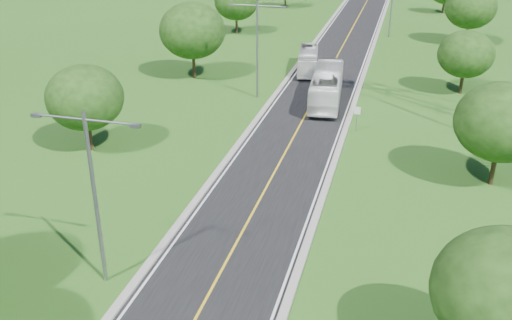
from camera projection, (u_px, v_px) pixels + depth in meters
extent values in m
plane|color=#295919|center=(333.00, 65.00, 72.55)|extent=(260.00, 260.00, 0.00)
cube|color=black|center=(339.00, 53.00, 77.80)|extent=(8.00, 150.00, 0.06)
cube|color=gray|center=(308.00, 50.00, 78.76)|extent=(0.50, 150.00, 0.22)
cube|color=gray|center=(371.00, 54.00, 76.77)|extent=(0.50, 150.00, 0.22)
cylinder|color=slate|center=(357.00, 119.00, 51.56)|extent=(0.08, 0.08, 2.40)
cube|color=white|center=(357.00, 111.00, 51.19)|extent=(0.55, 0.04, 0.70)
cylinder|color=slate|center=(96.00, 202.00, 29.80)|extent=(0.22, 0.22, 10.00)
cylinder|color=slate|center=(59.00, 117.00, 28.19)|extent=(2.80, 0.12, 0.12)
cylinder|color=slate|center=(110.00, 122.00, 27.53)|extent=(2.80, 0.12, 0.12)
cube|color=slate|center=(36.00, 115.00, 28.52)|extent=(0.50, 0.25, 0.18)
cube|color=slate|center=(135.00, 126.00, 27.25)|extent=(0.50, 0.25, 0.18)
cylinder|color=slate|center=(257.00, 51.00, 58.71)|extent=(0.22, 0.22, 10.00)
cylinder|color=slate|center=(244.00, 5.00, 57.10)|extent=(2.80, 0.12, 0.12)
cylinder|color=slate|center=(271.00, 6.00, 56.45)|extent=(2.80, 0.12, 0.12)
cube|color=slate|center=(231.00, 5.00, 57.43)|extent=(0.50, 0.25, 0.18)
cube|color=slate|center=(284.00, 7.00, 56.16)|extent=(0.50, 0.25, 0.18)
cylinder|color=slate|center=(392.00, 3.00, 84.81)|extent=(0.22, 0.22, 10.00)
cylinder|color=black|center=(90.00, 135.00, 47.70)|extent=(0.36, 0.36, 2.70)
ellipsoid|color=#19340E|center=(85.00, 97.00, 46.31)|extent=(6.30, 6.30, 5.36)
cylinder|color=black|center=(194.00, 64.00, 66.63)|extent=(0.36, 0.36, 3.24)
ellipsoid|color=#19340E|center=(192.00, 31.00, 64.96)|extent=(7.56, 7.56, 6.43)
cylinder|color=black|center=(237.00, 24.00, 88.20)|extent=(0.36, 0.36, 2.88)
ellipsoid|color=#19340E|center=(236.00, 1.00, 86.71)|extent=(6.72, 6.72, 5.71)
cylinder|color=black|center=(285.00, 1.00, 108.71)|extent=(0.36, 0.36, 2.52)
ellipsoid|color=#19340E|center=(508.00, 293.00, 23.51)|extent=(6.30, 6.30, 5.36)
cylinder|color=black|center=(494.00, 167.00, 41.91)|extent=(0.36, 0.36, 2.88)
ellipsoid|color=#19340E|center=(502.00, 122.00, 40.43)|extent=(6.72, 6.72, 5.71)
cylinder|color=black|center=(462.00, 82.00, 61.50)|extent=(0.36, 0.36, 2.52)
ellipsoid|color=#19340E|center=(466.00, 54.00, 60.20)|extent=(5.88, 5.88, 5.00)
cylinder|color=black|center=(467.00, 34.00, 81.94)|extent=(0.36, 0.36, 3.06)
ellipsoid|color=#19340E|center=(471.00, 7.00, 80.37)|extent=(7.14, 7.14, 6.07)
cylinder|color=black|center=(443.00, 7.00, 103.71)|extent=(0.36, 0.36, 2.34)
imported|color=white|center=(327.00, 86.00, 58.68)|extent=(3.86, 12.37, 3.39)
imported|color=white|center=(308.00, 60.00, 69.27)|extent=(3.53, 9.61, 2.62)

